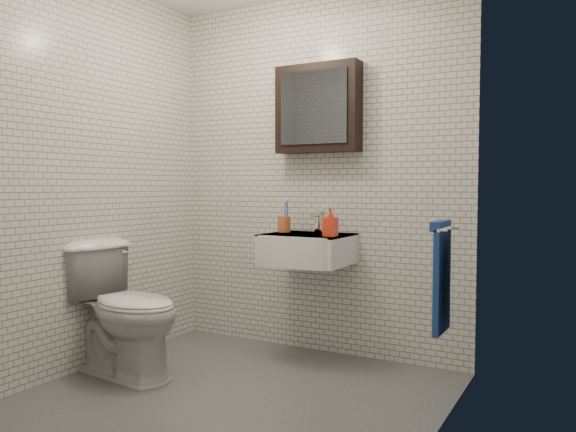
# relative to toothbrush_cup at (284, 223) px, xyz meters

# --- Properties ---
(ground) EXTENTS (2.20, 2.00, 0.01)m
(ground) POSITION_rel_toothbrush_cup_xyz_m (0.16, -0.84, -0.91)
(ground) COLOR #4A4C51
(ground) RESTS_ON ground
(room_shell) EXTENTS (2.22, 2.02, 2.51)m
(room_shell) POSITION_rel_toothbrush_cup_xyz_m (0.16, -0.84, 0.55)
(room_shell) COLOR silver
(room_shell) RESTS_ON ground
(washbasin) EXTENTS (0.55, 0.50, 0.20)m
(washbasin) POSITION_rel_toothbrush_cup_xyz_m (0.21, -0.10, -0.16)
(washbasin) COLOR white
(washbasin) RESTS_ON room_shell
(faucet) EXTENTS (0.06, 0.20, 0.15)m
(faucet) POSITION_rel_toothbrush_cup_xyz_m (0.21, 0.09, 0.01)
(faucet) COLOR silver
(faucet) RESTS_ON washbasin
(mirror_cabinet) EXTENTS (0.60, 0.15, 0.60)m
(mirror_cabinet) POSITION_rel_toothbrush_cup_xyz_m (0.21, 0.09, 0.79)
(mirror_cabinet) COLOR black
(mirror_cabinet) RESTS_ON room_shell
(towel_rail) EXTENTS (0.09, 0.30, 0.58)m
(towel_rail) POSITION_rel_toothbrush_cup_xyz_m (1.21, -0.49, -0.19)
(towel_rail) COLOR silver
(towel_rail) RESTS_ON room_shell
(toothbrush_cup) EXTENTS (0.11, 0.11, 0.24)m
(toothbrush_cup) POSITION_rel_toothbrush_cup_xyz_m (0.00, 0.00, 0.00)
(toothbrush_cup) COLOR #C65F31
(toothbrush_cup) RESTS_ON washbasin
(soap_bottle) EXTENTS (0.09, 0.09, 0.18)m
(soap_bottle) POSITION_rel_toothbrush_cup_xyz_m (0.43, -0.17, 0.03)
(soap_bottle) COLOR orange
(soap_bottle) RESTS_ON washbasin
(toilet) EXTENTS (0.86, 0.56, 0.82)m
(toilet) POSITION_rel_toothbrush_cup_xyz_m (-0.64, -0.88, -0.50)
(toilet) COLOR white
(toilet) RESTS_ON ground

